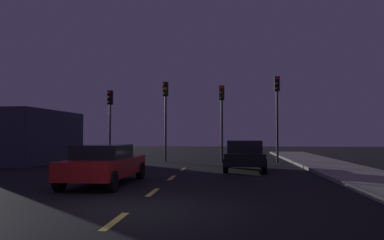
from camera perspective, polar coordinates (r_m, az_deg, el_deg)
ground_plane at (r=15.90m, az=-2.71°, el=-8.36°), size 80.00×80.00×0.00m
sidewalk_curb_right at (r=16.59m, az=24.13°, el=-7.65°), size 3.00×40.00×0.15m
lane_stripe_nearest at (r=7.96m, az=-11.39°, el=-14.53°), size 0.16×1.60×0.01m
lane_stripe_second at (r=11.59m, az=-5.85°, el=-10.64°), size 0.16×1.60×0.01m
lane_stripe_third at (r=15.31m, az=-3.03°, el=-8.58°), size 0.16×1.60×0.01m
lane_stripe_fourth at (r=19.06m, az=-1.34°, el=-7.32°), size 0.16×1.60×0.01m
traffic_signal_far_left at (r=24.94m, az=-12.12°, el=1.27°), size 0.32×0.38×4.52m
traffic_signal_center_left at (r=24.13m, az=-3.96°, el=2.11°), size 0.32×0.38×5.03m
traffic_signal_center_right at (r=23.79m, az=4.47°, el=1.74°), size 0.32×0.38×4.75m
traffic_signal_far_right at (r=24.00m, az=12.56°, el=2.57°), size 0.32×0.38×5.28m
car_stopped_ahead at (r=18.49m, az=7.84°, el=-5.20°), size 2.03×4.13×1.44m
car_adjacent_lane at (r=13.53m, az=-12.90°, el=-6.36°), size 1.93×4.55×1.37m
storefront_left at (r=25.55m, az=-23.42°, el=-2.29°), size 4.17×7.68×3.16m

